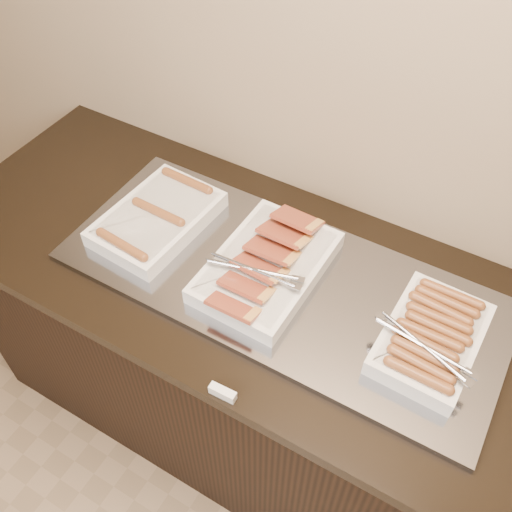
{
  "coord_description": "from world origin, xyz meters",
  "views": [
    {
      "loc": [
        0.44,
        1.26,
        2.11
      ],
      "look_at": [
        -0.06,
        2.13,
        0.97
      ],
      "focal_mm": 40.0,
      "sensor_mm": 36.0,
      "label": 1
    }
  ],
  "objects": [
    {
      "name": "dish_left",
      "position": [
        -0.39,
        2.13,
        0.95
      ],
      "size": [
        0.27,
        0.38,
        0.07
      ],
      "rotation": [
        0.0,
        0.0,
        -0.06
      ],
      "color": "silver",
      "rests_on": "warming_tray"
    },
    {
      "name": "label_holder",
      "position": [
        0.06,
        1.77,
        0.91
      ],
      "size": [
        0.07,
        0.02,
        0.03
      ],
      "primitive_type": "cube",
      "rotation": [
        0.0,
        0.0,
        0.04
      ],
      "color": "silver",
      "rests_on": "counter"
    },
    {
      "name": "warming_tray",
      "position": [
        0.01,
        2.13,
        0.91
      ],
      "size": [
        1.2,
        0.5,
        0.02
      ],
      "primitive_type": "cube",
      "color": "gray",
      "rests_on": "counter"
    },
    {
      "name": "counter",
      "position": [
        0.0,
        2.13,
        0.45
      ],
      "size": [
        2.06,
        0.76,
        0.9
      ],
      "color": "black",
      "rests_on": "ground"
    },
    {
      "name": "dish_center",
      "position": [
        -0.03,
        2.13,
        0.95
      ],
      "size": [
        0.28,
        0.42,
        0.09
      ],
      "rotation": [
        0.0,
        0.0,
        -0.02
      ],
      "color": "silver",
      "rests_on": "warming_tray"
    },
    {
      "name": "dish_right",
      "position": [
        0.43,
        2.13,
        0.95
      ],
      "size": [
        0.27,
        0.33,
        0.08
      ],
      "rotation": [
        0.0,
        0.0,
        -0.03
      ],
      "color": "silver",
      "rests_on": "warming_tray"
    }
  ]
}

